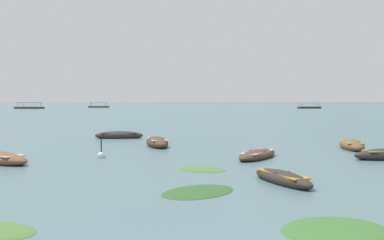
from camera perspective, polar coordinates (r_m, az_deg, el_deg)
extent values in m
plane|color=slate|center=(1506.07, -2.19, 2.36)|extent=(6000.00, 6000.00, 0.00)
cone|color=slate|center=(2207.13, -6.59, 10.11)|extent=(2160.18, 2160.18, 594.12)
cone|color=#4C5B56|center=(2251.51, 18.45, 7.84)|extent=(1843.56, 1843.56, 436.92)
ellipsoid|color=#4C3323|center=(22.02, 8.48, -4.49)|extent=(3.01, 3.81, 0.53)
cube|color=#B7B2A3|center=(22.00, 8.48, -4.08)|extent=(2.17, 2.74, 0.05)
cube|color=#4C3323|center=(22.00, 8.48, -3.95)|extent=(0.72, 0.50, 0.04)
ellipsoid|color=#2D2826|center=(33.85, -9.42, -2.00)|extent=(3.69, 1.41, 0.68)
cube|color=#B22D28|center=(33.83, -9.42, -1.65)|extent=(2.66, 1.01, 0.05)
cube|color=#2D2826|center=(33.83, -9.42, -1.57)|extent=(0.12, 0.84, 0.04)
ellipsoid|color=#2D2826|center=(15.60, 11.62, -7.41)|extent=(1.89, 3.39, 0.52)
cube|color=orange|center=(15.57, 11.63, -6.84)|extent=(1.36, 2.44, 0.05)
cube|color=#2D2826|center=(15.57, 11.63, -6.66)|extent=(0.59, 0.27, 0.04)
ellipsoid|color=brown|center=(27.82, 19.96, -3.07)|extent=(2.03, 4.24, 0.69)
cube|color=olive|center=(27.80, 19.97, -2.64)|extent=(1.46, 3.05, 0.05)
cube|color=brown|center=(27.79, 19.97, -2.54)|extent=(0.83, 0.25, 0.04)
ellipsoid|color=#4C3323|center=(27.68, -4.54, -2.92)|extent=(1.98, 4.18, 0.75)
cube|color=#B7B2A3|center=(27.66, -4.55, -2.46)|extent=(1.42, 3.01, 0.05)
cube|color=#4C3323|center=(27.65, -4.55, -2.35)|extent=(0.85, 0.24, 0.04)
cube|color=#4C3323|center=(172.86, -20.34, 1.47)|extent=(11.37, 7.83, 0.90)
cylinder|color=#4C4742|center=(171.47, -18.98, 1.86)|extent=(0.10, 0.10, 1.80)
cylinder|color=#4C4742|center=(169.06, -19.65, 1.84)|extent=(0.10, 0.10, 1.80)
cylinder|color=#4C4742|center=(176.66, -21.01, 1.84)|extent=(0.10, 0.10, 1.80)
cylinder|color=#4C4742|center=(174.33, -21.68, 1.82)|extent=(0.10, 0.10, 1.80)
cube|color=#334C75|center=(172.85, -20.35, 2.14)|extent=(9.55, 6.58, 0.12)
cube|color=brown|center=(191.62, -11.98, 1.65)|extent=(8.73, 3.46, 0.90)
cylinder|color=#4C4742|center=(191.29, -13.01, 1.98)|extent=(0.10, 0.10, 1.80)
cylinder|color=#4C4742|center=(193.46, -12.85, 1.98)|extent=(0.10, 0.10, 1.80)
cylinder|color=#4C4742|center=(189.80, -11.10, 1.99)|extent=(0.10, 0.10, 1.80)
cylinder|color=#4C4742|center=(191.99, -10.96, 2.00)|extent=(0.10, 0.10, 1.80)
cube|color=#9E998E|center=(191.60, -11.98, 2.26)|extent=(7.33, 2.90, 0.12)
cube|color=#2D2826|center=(172.51, 14.94, 1.54)|extent=(8.48, 3.43, 0.90)
cylinder|color=#4C4742|center=(170.36, 14.08, 1.91)|extent=(0.10, 0.10, 1.80)
cylinder|color=#4C4742|center=(172.47, 13.83, 1.92)|extent=(0.10, 0.10, 1.80)
cylinder|color=#4C4742|center=(172.59, 16.06, 1.90)|extent=(0.10, 0.10, 1.80)
cylinder|color=#4C4742|center=(174.67, 15.79, 1.91)|extent=(0.10, 0.10, 1.80)
cube|color=beige|center=(172.49, 14.95, 2.21)|extent=(7.13, 2.88, 0.12)
sphere|color=silver|center=(22.41, -11.66, -4.59)|extent=(0.41, 0.41, 0.41)
cylinder|color=black|center=(22.36, -11.67, -3.50)|extent=(0.06, 0.06, 0.86)
ellipsoid|color=#2D5628|center=(13.82, 0.81, -9.30)|extent=(3.18, 3.20, 0.14)
ellipsoid|color=#477033|center=(18.20, 1.18, -6.44)|extent=(2.62, 2.44, 0.14)
ellipsoid|color=#38662D|center=(10.36, 17.97, -13.43)|extent=(3.25, 3.09, 0.14)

